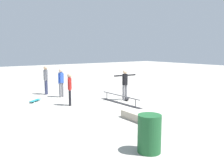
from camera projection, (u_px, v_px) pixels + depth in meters
ground_plane at (127, 104)px, 12.05m from camera, size 60.00×60.00×0.00m
grind_rail at (120, 100)px, 12.23m from camera, size 2.94×0.31×0.41m
skate_ledge at (138, 117)px, 9.23m from camera, size 1.63×0.42×0.29m
skater_main at (125, 83)px, 12.84m from camera, size 0.22×1.28×1.59m
skateboard_main at (127, 98)px, 13.06m from camera, size 0.72×0.69×0.09m
bystander_blue_shirt at (61, 81)px, 13.68m from camera, size 0.22×0.36×1.59m
bystander_grey_shirt at (46, 78)px, 14.51m from camera, size 0.34×0.30×1.68m
bystander_red_shirt at (70, 87)px, 11.66m from camera, size 0.34×0.25×1.53m
loose_skateboard_teal at (35, 100)px, 12.55m from camera, size 0.66×0.75×0.09m
trash_bin at (149, 134)px, 6.41m from camera, size 0.61×0.61×1.00m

